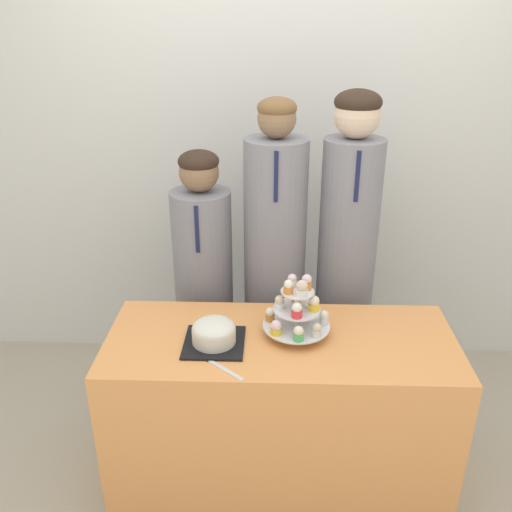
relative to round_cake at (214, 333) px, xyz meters
The scene contains 8 objects.
wall_back 1.29m from the round_cake, 77.12° to the left, with size 9.00×0.06×2.70m.
table 0.51m from the round_cake, ahead, with size 1.40×0.57×0.76m.
round_cake is the anchor object (origin of this frame).
cake_knife 0.13m from the round_cake, 89.57° to the right, with size 0.20×0.17×0.01m.
cupcake_stand 0.34m from the round_cake, 14.20° to the left, with size 0.27×0.27×0.26m.
student_0 0.60m from the round_cake, 101.03° to the left, with size 0.28×0.29×1.39m.
student_1 0.62m from the round_cake, 67.64° to the left, with size 0.29×0.30×1.62m.
student_2 0.81m from the round_cake, 44.70° to the left, with size 0.27×0.28×1.66m.
Camera 1 is at (-0.04, -1.54, 1.96)m, focal length 38.00 mm.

